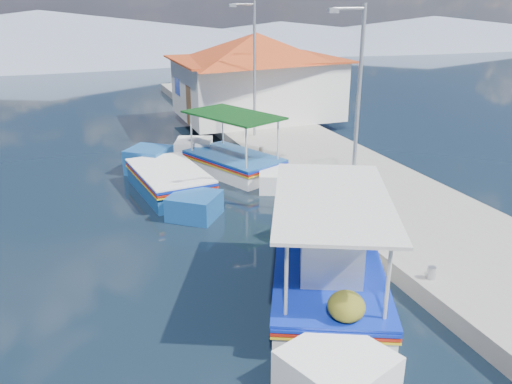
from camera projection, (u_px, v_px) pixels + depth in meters
name	position (u px, v px, depth m)	size (l,w,h in m)	color
ground	(236.00, 267.00, 13.75)	(160.00, 160.00, 0.00)	black
quay	(328.00, 168.00, 20.86)	(5.00, 44.00, 0.50)	gray
bollards	(288.00, 169.00, 19.37)	(0.20, 17.20, 0.30)	#A5A8AD
main_caique	(325.00, 276.00, 12.21)	(4.77, 7.79, 2.82)	white
caique_green_canopy	(234.00, 163.00, 20.93)	(3.93, 6.57, 2.68)	white
caique_blue_hull	(169.00, 182.00, 18.95)	(2.65, 7.19, 1.29)	navy
harbor_building	(256.00, 74.00, 27.96)	(10.49, 10.49, 4.40)	silver
lamp_post_near	(356.00, 97.00, 15.63)	(1.21, 0.14, 6.00)	#A5A8AD
lamp_post_far	(252.00, 63.00, 23.52)	(1.21, 0.14, 6.00)	#A5A8AD
mountain_ridge	(142.00, 36.00, 64.29)	(171.40, 96.00, 5.50)	slate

